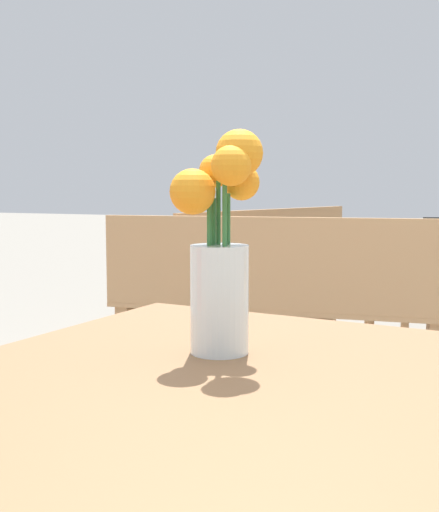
# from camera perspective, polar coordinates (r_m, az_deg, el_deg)

# --- Properties ---
(table_front) EXTENTS (0.88, 0.92, 0.72)m
(table_front) POSITION_cam_1_polar(r_m,az_deg,el_deg) (0.88, 1.48, -17.41)
(table_front) COLOR brown
(table_front) RESTS_ON ground_plane
(flower_vase) EXTENTS (0.13, 0.13, 0.33)m
(flower_vase) POSITION_cam_1_polar(r_m,az_deg,el_deg) (0.96, 0.04, 0.19)
(flower_vase) COLOR silver
(flower_vase) RESTS_ON table_front
(bench_near) EXTENTS (0.71, 1.82, 0.85)m
(bench_near) POSITION_cam_1_polar(r_m,az_deg,el_deg) (3.94, 3.68, -1.32)
(bench_near) COLOR tan
(bench_near) RESTS_ON ground_plane
(bench_far) EXTENTS (1.54, 0.61, 0.85)m
(bench_far) POSITION_cam_1_polar(r_m,az_deg,el_deg) (2.86, 4.74, -4.35)
(bench_far) COLOR tan
(bench_far) RESTS_ON ground_plane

